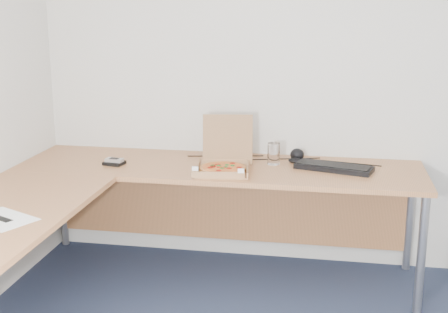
% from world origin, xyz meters
% --- Properties ---
extents(room_shell, '(3.50, 3.50, 2.50)m').
position_xyz_m(room_shell, '(0.00, 0.00, 1.25)').
color(room_shell, silver).
rests_on(room_shell, ground).
extents(desk, '(2.50, 2.20, 0.73)m').
position_xyz_m(desk, '(-0.82, 0.97, 0.70)').
color(desk, '#B37244').
rests_on(desk, ground).
extents(pizza_box, '(0.31, 0.36, 0.31)m').
position_xyz_m(pizza_box, '(-0.45, 1.27, 0.77)').
color(pizza_box, '#A9794F').
rests_on(pizza_box, desk).
extents(drinking_glass, '(0.08, 0.08, 0.14)m').
position_xyz_m(drinking_glass, '(-0.17, 1.49, 0.80)').
color(drinking_glass, white).
rests_on(drinking_glass, desk).
extents(keyboard, '(0.49, 0.28, 0.03)m').
position_xyz_m(keyboard, '(0.20, 1.42, 0.74)').
color(keyboard, black).
rests_on(keyboard, desk).
extents(mouse, '(0.11, 0.08, 0.03)m').
position_xyz_m(mouse, '(-0.04, 1.54, 0.75)').
color(mouse, black).
rests_on(mouse, desk).
extents(wallet, '(0.14, 0.12, 0.02)m').
position_xyz_m(wallet, '(-1.15, 1.31, 0.74)').
color(wallet, black).
rests_on(wallet, desk).
extents(phone, '(0.11, 0.07, 0.02)m').
position_xyz_m(phone, '(-1.15, 1.30, 0.76)').
color(phone, '#B2B5BA').
rests_on(phone, wallet).
extents(paper_sheet, '(0.37, 0.33, 0.00)m').
position_xyz_m(paper_sheet, '(-1.33, 0.27, 0.73)').
color(paper_sheet, white).
rests_on(paper_sheet, desk).
extents(dome_speaker, '(0.10, 0.10, 0.08)m').
position_xyz_m(dome_speaker, '(-0.03, 1.61, 0.77)').
color(dome_speaker, black).
rests_on(dome_speaker, desk).
extents(cable_bundle, '(0.60, 0.12, 0.01)m').
position_xyz_m(cable_bundle, '(-0.15, 1.61, 0.73)').
color(cable_bundle, black).
rests_on(cable_bundle, desk).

